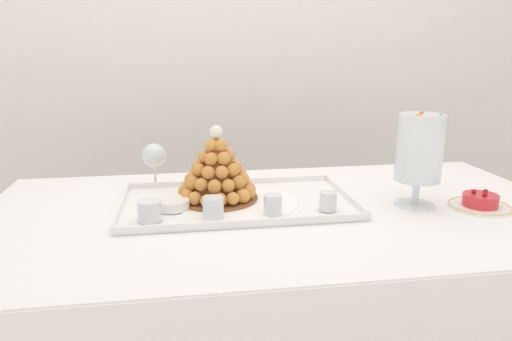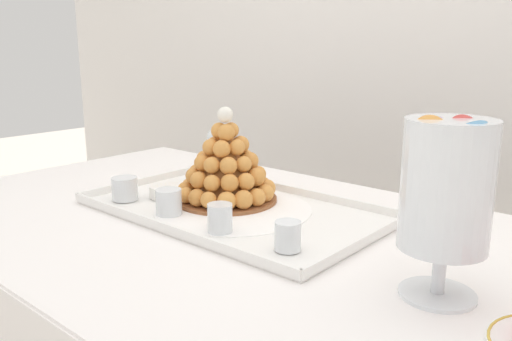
% 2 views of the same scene
% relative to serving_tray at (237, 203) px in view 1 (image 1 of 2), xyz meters
% --- Properties ---
extents(backdrop_wall, '(4.80, 0.10, 2.50)m').
position_rel_serving_tray_xyz_m(backdrop_wall, '(0.12, 1.04, 0.47)').
color(backdrop_wall, silver).
rests_on(backdrop_wall, ground_plane).
extents(buffet_table, '(1.71, 0.91, 0.77)m').
position_rel_serving_tray_xyz_m(buffet_table, '(0.12, -0.06, -0.09)').
color(buffet_table, brown).
rests_on(buffet_table, ground_plane).
extents(serving_tray, '(0.67, 0.40, 0.02)m').
position_rel_serving_tray_xyz_m(serving_tray, '(0.00, 0.00, 0.00)').
color(serving_tray, white).
rests_on(serving_tray, buffet_table).
extents(croquembouche, '(0.24, 0.24, 0.22)m').
position_rel_serving_tray_xyz_m(croquembouche, '(-0.06, 0.04, 0.08)').
color(croquembouche, brown).
rests_on(croquembouche, serving_tray).
extents(dessert_cup_left, '(0.06, 0.06, 0.05)m').
position_rel_serving_tray_xyz_m(dessert_cup_left, '(-0.25, -0.12, 0.03)').
color(dessert_cup_left, silver).
rests_on(dessert_cup_left, serving_tray).
extents(dessert_cup_mid_left, '(0.06, 0.06, 0.06)m').
position_rel_serving_tray_xyz_m(dessert_cup_mid_left, '(-0.08, -0.12, 0.03)').
color(dessert_cup_mid_left, silver).
rests_on(dessert_cup_mid_left, serving_tray).
extents(dessert_cup_centre, '(0.05, 0.05, 0.06)m').
position_rel_serving_tray_xyz_m(dessert_cup_centre, '(0.08, -0.12, 0.03)').
color(dessert_cup_centre, silver).
rests_on(dessert_cup_centre, serving_tray).
extents(dessert_cup_mid_right, '(0.05, 0.05, 0.05)m').
position_rel_serving_tray_xyz_m(dessert_cup_mid_right, '(0.24, -0.11, 0.03)').
color(dessert_cup_mid_right, silver).
rests_on(dessert_cup_mid_right, serving_tray).
extents(creme_brulee_ramekin, '(0.10, 0.10, 0.03)m').
position_rel_serving_tray_xyz_m(creme_brulee_ramekin, '(-0.19, -0.03, 0.02)').
color(creme_brulee_ramekin, white).
rests_on(creme_brulee_ramekin, serving_tray).
extents(macaron_goblet, '(0.13, 0.13, 0.28)m').
position_rel_serving_tray_xyz_m(macaron_goblet, '(0.51, -0.09, 0.17)').
color(macaron_goblet, white).
rests_on(macaron_goblet, buffet_table).
extents(fruit_tart_plate, '(0.18, 0.18, 0.05)m').
position_rel_serving_tray_xyz_m(fruit_tart_plate, '(0.69, -0.14, 0.01)').
color(fruit_tart_plate, white).
rests_on(fruit_tart_plate, buffet_table).
extents(wine_glass, '(0.08, 0.08, 0.15)m').
position_rel_serving_tray_xyz_m(wine_glass, '(-0.25, 0.21, 0.10)').
color(wine_glass, silver).
rests_on(wine_glass, buffet_table).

